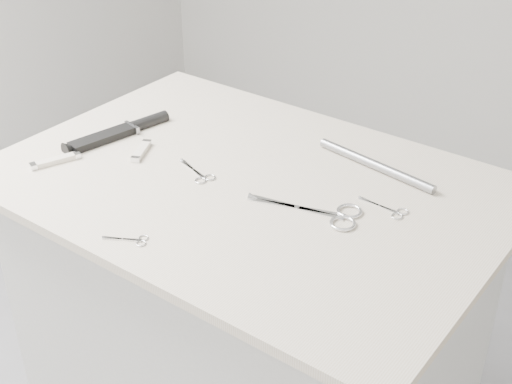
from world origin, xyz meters
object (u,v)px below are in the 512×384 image
Objects in this scene: sheathed_knife at (124,130)px; metal_rail at (375,165)px; plinth at (249,355)px; pocket_knife_a at (55,160)px; tiny_scissors at (132,240)px; embroidery_scissors_b at (390,210)px; pocket_knife_b at (141,151)px; large_shears at (328,214)px; embroidery_scissors_a at (200,175)px.

sheathed_knife reaches higher than metal_rail.
pocket_knife_a is (-0.36, -0.18, 0.48)m from plinth.
sheathed_knife reaches higher than tiny_scissors.
embroidery_scissors_b is at bearing -71.93° from sheathed_knife.
embroidery_scissors_b is 0.63m from sheathed_knife.
metal_rail is at bearing -58.18° from sheathed_knife.
sheathed_knife reaches higher than pocket_knife_a.
sheathed_knife is at bearing 39.66° from pocket_knife_b.
pocket_knife_a reaches higher than pocket_knife_b.
pocket_knife_a is at bearing -177.80° from large_shears.
large_shears is 2.78× the size of tiny_scissors.
metal_rail is (0.53, 0.19, 0.00)m from sheathed_knife.
large_shears reaches higher than plinth.
pocket_knife_a is 0.18m from pocket_knife_b.
large_shears is 0.20m from metal_rail.
embroidery_scissors_a and embroidery_scissors_b have the same top height.
sheathed_knife is (-0.54, 0.01, 0.01)m from large_shears.
tiny_scissors is 0.73× the size of pocket_knife_a.
metal_rail is (-0.10, 0.12, 0.01)m from embroidery_scissors_b.
pocket_knife_a reaches higher than tiny_scissors.
embroidery_scissors_a reaches higher than plinth.
large_shears is 0.36m from tiny_scissors.
sheathed_knife reaches higher than plinth.
pocket_knife_a is 0.66m from metal_rail.
sheathed_knife reaches higher than embroidery_scissors_a.
embroidery_scissors_a is at bearing -115.62° from pocket_knife_b.
tiny_scissors is at bearing -114.41° from metal_rail.
pocket_knife_b is at bearing -170.38° from plinth.
large_shears is 2.03× the size of pocket_knife_a.
pocket_knife_a is (-0.02, -0.18, -0.00)m from sheathed_knife.
embroidery_scissors_b is at bearing 13.97° from plinth.
embroidery_scissors_b is 0.16m from metal_rail.
pocket_knife_a reaches higher than plinth.
sheathed_knife is at bearing 164.09° from large_shears.
large_shears is 0.87× the size of sheathed_knife.
sheathed_knife is (-0.26, 0.04, 0.01)m from embroidery_scissors_a.
sheathed_knife is 0.18m from pocket_knife_a.
pocket_knife_a is at bearing 133.00° from tiny_scissors.
pocket_knife_b is at bearing -164.67° from embroidery_scissors_b.
embroidery_scissors_a is at bearing -139.17° from metal_rail.
plinth is at bearing -106.53° from pocket_knife_b.
pocket_knife_a is at bearing 114.67° from pocket_knife_b.
metal_rail reaches higher than pocket_knife_a.
pocket_knife_b is at bearing 169.36° from large_shears.
embroidery_scissors_b is at bearing -51.52° from metal_rail.
plinth is 9.16× the size of embroidery_scissors_b.
metal_rail is (0.43, 0.23, 0.00)m from pocket_knife_b.
plinth is 8.57× the size of pocket_knife_a.
plinth is 0.54m from pocket_knife_b.
sheathed_knife is at bearing -170.70° from embroidery_scissors_a.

